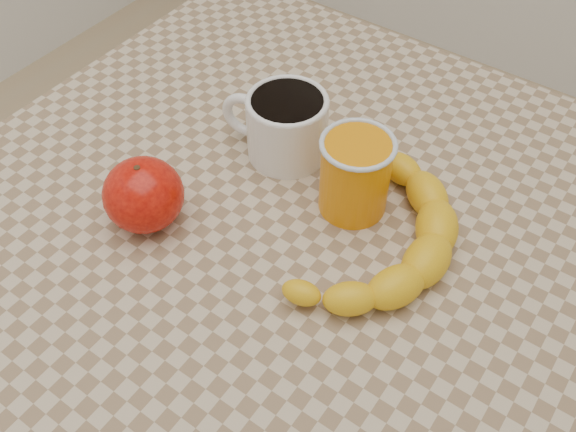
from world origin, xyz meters
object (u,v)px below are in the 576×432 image
Objects in this scene: table at (288,275)px; banana at (374,229)px; coffee_mug at (285,124)px; apple at (144,195)px; orange_juice_glass at (355,174)px.

banana is at bearing 22.32° from table.
banana is at bearing -21.70° from coffee_mug.
apple is 0.31× the size of banana.
coffee_mug is 0.17m from banana.
orange_juice_glass reaches higher than table.
orange_juice_glass is (0.04, 0.07, 0.13)m from table.
apple is 0.24m from banana.
orange_juice_glass reaches higher than coffee_mug.
table is at bearing -53.09° from coffee_mug.
table is 5.70× the size of coffee_mug.
coffee_mug is 0.18m from apple.
banana is at bearing 27.48° from apple.
coffee_mug is 0.12m from orange_juice_glass.
table is 8.62× the size of apple.
table is 0.18m from coffee_mug.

